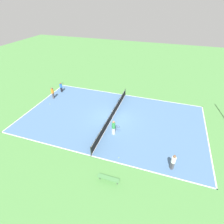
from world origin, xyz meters
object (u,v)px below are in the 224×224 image
(player_center_orange, at_px, (53,92))
(player_near_white, at_px, (173,161))
(tennis_ball_midcourt, at_px, (50,104))
(player_near_blue, at_px, (61,87))
(bench, at_px, (108,178))
(player_far_green, at_px, (114,127))
(tennis_net, at_px, (112,115))
(tennis_ball_near_net, at_px, (119,158))

(player_center_orange, bearing_deg, player_near_white, 53.98)
(player_near_white, height_order, tennis_ball_midcourt, player_near_white)
(player_center_orange, xyz_separation_m, player_near_blue, (-2.05, 0.00, -0.11))
(bench, relative_size, player_near_blue, 1.18)
(player_far_green, bearing_deg, bench, -53.16)
(tennis_net, distance_m, player_near_blue, 9.93)
(player_near_blue, xyz_separation_m, tennis_ball_midcourt, (3.57, 0.40, -0.77))
(tennis_net, distance_m, bench, 8.19)
(tennis_ball_midcourt, bearing_deg, player_center_orange, -165.05)
(player_far_green, bearing_deg, player_center_orange, 179.16)
(player_near_blue, bearing_deg, bench, -143.79)
(bench, xyz_separation_m, player_near_white, (-2.74, 4.50, 0.51))
(player_far_green, relative_size, tennis_ball_midcourt, 24.63)
(player_near_blue, height_order, player_near_white, player_near_white)
(bench, height_order, player_center_orange, player_center_orange)
(player_far_green, xyz_separation_m, player_near_white, (2.55, 5.80, -0.08))
(bench, xyz_separation_m, player_far_green, (-5.29, -1.30, 0.59))
(player_far_green, distance_m, player_near_white, 6.34)
(bench, height_order, player_far_green, player_far_green)
(player_center_orange, relative_size, tennis_ball_near_net, 23.77)
(player_near_blue, distance_m, player_near_white, 18.33)
(tennis_net, bearing_deg, player_far_green, 21.85)
(tennis_net, xyz_separation_m, player_center_orange, (-1.93, -9.09, 0.42))
(tennis_net, relative_size, tennis_ball_near_net, 173.25)
(tennis_net, xyz_separation_m, tennis_ball_near_net, (5.38, 2.43, -0.46))
(player_far_green, relative_size, player_center_orange, 1.04)
(player_center_orange, xyz_separation_m, player_near_white, (7.03, 15.92, -0.04))
(tennis_ball_near_net, bearing_deg, player_far_green, -153.59)
(player_near_white, relative_size, tennis_ball_midcourt, 22.86)
(tennis_net, distance_m, player_near_white, 8.54)
(player_center_orange, relative_size, tennis_ball_midcourt, 23.77)
(player_near_blue, xyz_separation_m, player_near_white, (9.09, 15.92, 0.07))
(player_far_green, xyz_separation_m, player_center_orange, (-4.48, -10.12, -0.04))
(player_far_green, xyz_separation_m, tennis_ball_midcourt, (-2.96, -9.71, -0.93))
(player_near_white, bearing_deg, tennis_ball_near_net, -124.49)
(player_center_orange, relative_size, player_near_white, 1.04)
(bench, bearing_deg, tennis_ball_midcourt, 143.14)
(player_near_white, relative_size, tennis_ball_near_net, 22.86)
(tennis_ball_near_net, bearing_deg, player_center_orange, -122.39)
(bench, distance_m, tennis_ball_near_net, 2.49)
(player_center_orange, xyz_separation_m, tennis_ball_midcourt, (1.52, 0.41, -0.88))
(player_near_blue, height_order, tennis_ball_midcourt, player_near_blue)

